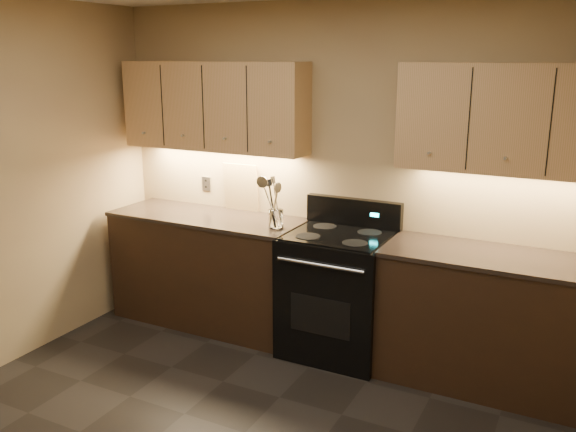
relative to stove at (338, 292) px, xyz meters
name	(u,v)px	position (x,y,z in m)	size (l,w,h in m)	color
wall_back	(347,176)	(-0.08, 0.32, 0.82)	(4.00, 0.04, 2.60)	tan
counter_left	(209,269)	(-1.18, 0.02, -0.01)	(1.62, 0.62, 0.93)	black
counter_right	(491,321)	(1.10, 0.02, -0.01)	(1.46, 0.62, 0.93)	black
stove	(338,292)	(0.00, 0.00, 0.00)	(0.76, 0.68, 1.14)	black
upper_cab_left	(214,106)	(-1.18, 0.17, 1.32)	(1.60, 0.30, 0.70)	tan
upper_cab_right	(512,119)	(1.10, 0.17, 1.32)	(1.44, 0.30, 0.70)	tan
outlet_plate	(206,184)	(-1.38, 0.31, 0.64)	(0.09, 0.01, 0.12)	#B2B5BA
utensil_crock	(276,219)	(-0.50, -0.05, 0.51)	(0.13, 0.13, 0.14)	white
cutting_board	(241,187)	(-1.01, 0.29, 0.65)	(0.32, 0.02, 0.40)	#DAB075
wooden_spoon	(271,204)	(-0.54, -0.06, 0.63)	(0.06, 0.06, 0.33)	#DAB075
black_turner	(275,202)	(-0.49, -0.07, 0.65)	(0.08, 0.08, 0.37)	black
steel_spatula	(280,201)	(-0.47, -0.03, 0.66)	(0.08, 0.08, 0.39)	silver
steel_skimmer	(279,202)	(-0.47, -0.06, 0.66)	(0.09, 0.09, 0.38)	silver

